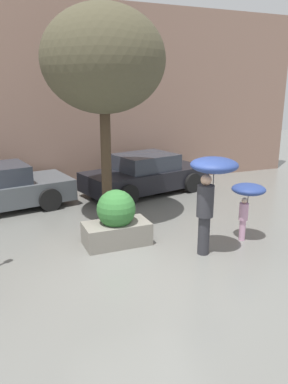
{
  "coord_description": "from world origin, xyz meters",
  "views": [
    {
      "loc": [
        -2.32,
        -5.95,
        3.35
      ],
      "look_at": [
        0.81,
        1.6,
        1.05
      ],
      "focal_mm": 35.0,
      "sensor_mm": 36.0,
      "label": 1
    }
  ],
  "objects_px": {
    "planter_box": "(116,221)",
    "parked_car_far": "(145,175)",
    "person_child": "(248,194)",
    "street_tree": "(103,61)",
    "person_adult": "(211,181)"
  },
  "relations": [
    {
      "from": "person_child",
      "to": "street_tree",
      "type": "distance_m",
      "value": 4.51
    },
    {
      "from": "parked_car_far",
      "to": "street_tree",
      "type": "xyz_separation_m",
      "value": [
        -1.94,
        -2.1,
        3.35
      ]
    },
    {
      "from": "planter_box",
      "to": "person_child",
      "type": "height_order",
      "value": "person_child"
    },
    {
      "from": "planter_box",
      "to": "parked_car_far",
      "type": "distance_m",
      "value": 4.28
    },
    {
      "from": "planter_box",
      "to": "street_tree",
      "type": "relative_size",
      "value": 0.27
    },
    {
      "from": "planter_box",
      "to": "person_child",
      "type": "bearing_deg",
      "value": -17.53
    },
    {
      "from": "parked_car_far",
      "to": "planter_box",
      "type": "bearing_deg",
      "value": 135.71
    },
    {
      "from": "planter_box",
      "to": "person_adult",
      "type": "xyz_separation_m",
      "value": [
        1.6,
        -1.18,
        1.02
      ]
    },
    {
      "from": "person_adult",
      "to": "planter_box",
      "type": "bearing_deg",
      "value": 151.86
    },
    {
      "from": "planter_box",
      "to": "street_tree",
      "type": "bearing_deg",
      "value": 80.07
    },
    {
      "from": "planter_box",
      "to": "parked_car_far",
      "type": "bearing_deg",
      "value": 58.81
    },
    {
      "from": "person_adult",
      "to": "street_tree",
      "type": "xyz_separation_m",
      "value": [
        -1.33,
        2.74,
        2.38
      ]
    },
    {
      "from": "person_adult",
      "to": "person_child",
      "type": "height_order",
      "value": "person_adult"
    },
    {
      "from": "planter_box",
      "to": "person_adult",
      "type": "distance_m",
      "value": 2.23
    },
    {
      "from": "person_adult",
      "to": "parked_car_far",
      "type": "bearing_deg",
      "value": 91.01
    }
  ]
}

